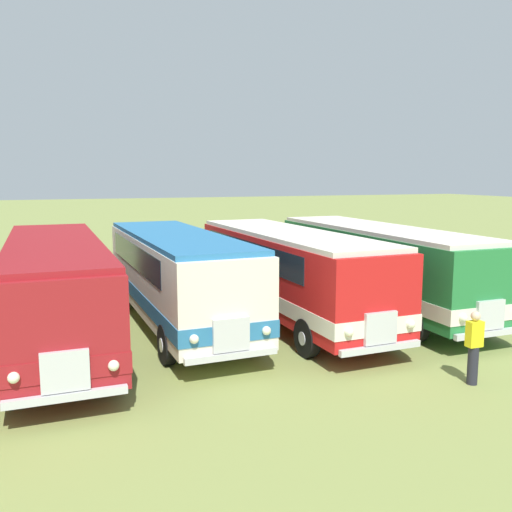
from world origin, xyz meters
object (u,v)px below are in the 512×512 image
(bus_eighth_in_row, at_px, (287,268))
(bus_seventh_in_row, at_px, (176,272))
(bus_sixth_in_row, at_px, (56,283))
(marshal_person, at_px, (474,347))
(bus_ninth_in_row, at_px, (376,261))

(bus_eighth_in_row, bearing_deg, bus_seventh_in_row, 171.28)
(bus_sixth_in_row, distance_m, marshal_person, 11.16)
(bus_eighth_in_row, xyz_separation_m, marshal_person, (1.76, -6.72, -0.87))
(bus_ninth_in_row, relative_size, marshal_person, 6.33)
(bus_seventh_in_row, height_order, bus_eighth_in_row, same)
(bus_seventh_in_row, distance_m, bus_eighth_in_row, 3.64)
(bus_seventh_in_row, xyz_separation_m, bus_eighth_in_row, (3.60, -0.55, 0.00))
(bus_ninth_in_row, bearing_deg, bus_eighth_in_row, -175.50)
(bus_sixth_in_row, bearing_deg, bus_seventh_in_row, 10.42)
(bus_seventh_in_row, xyz_separation_m, bus_ninth_in_row, (7.20, -0.27, 0.00))
(bus_eighth_in_row, relative_size, marshal_person, 6.13)
(bus_seventh_in_row, bearing_deg, bus_eighth_in_row, -8.72)
(bus_sixth_in_row, height_order, bus_eighth_in_row, same)
(bus_sixth_in_row, height_order, bus_seventh_in_row, same)
(bus_eighth_in_row, bearing_deg, bus_ninth_in_row, 4.50)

